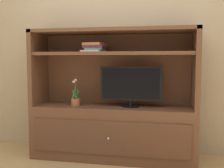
# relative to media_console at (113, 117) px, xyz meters

# --- Properties ---
(painted_rear_wall) EXTENTS (6.00, 0.10, 2.80)m
(painted_rear_wall) POSITION_rel_media_console_xyz_m (0.00, 0.34, 0.94)
(painted_rear_wall) COLOR tan
(painted_rear_wall) RESTS_ON ground_plane
(media_console) EXTENTS (1.80, 0.49, 1.43)m
(media_console) POSITION_rel_media_console_xyz_m (0.00, 0.00, 0.00)
(media_console) COLOR brown
(media_console) RESTS_ON ground_plane
(tv_monitor) EXTENTS (0.67, 0.18, 0.44)m
(tv_monitor) POSITION_rel_media_console_xyz_m (0.20, -0.02, 0.37)
(tv_monitor) COLOR black
(tv_monitor) RESTS_ON media_console
(potted_plant) EXTENTS (0.10, 0.10, 0.30)m
(potted_plant) POSITION_rel_media_console_xyz_m (-0.41, -0.06, 0.19)
(potted_plant) COLOR #B26642
(potted_plant) RESTS_ON media_console
(magazine_stack) EXTENTS (0.25, 0.34, 0.10)m
(magazine_stack) POSITION_rel_media_console_xyz_m (-0.20, -0.01, 0.77)
(magazine_stack) COLOR silver
(magazine_stack) RESTS_ON media_console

